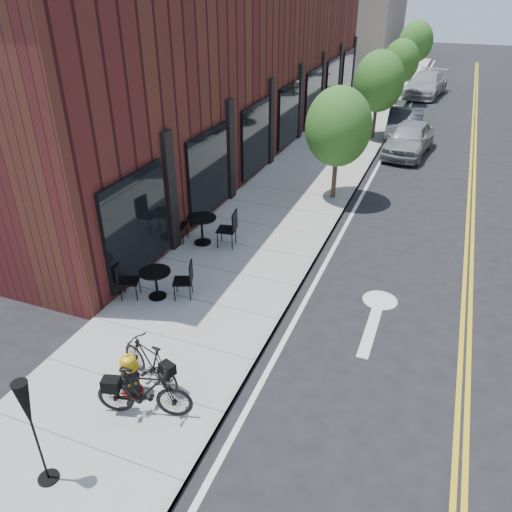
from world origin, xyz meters
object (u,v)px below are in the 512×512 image
at_px(fire_hydrant, 130,375).
at_px(bicycle_right, 144,392).
at_px(bicycle_left, 150,361).
at_px(parked_car_b, 404,126).
at_px(bistro_set_b, 156,280).
at_px(patio_umbrella, 28,413).
at_px(parked_car_c, 426,84).
at_px(bistro_set_c, 202,226).
at_px(parked_car_a, 409,138).

height_order(fire_hydrant, bicycle_right, bicycle_right).
xyz_separation_m(bicycle_left, parked_car_b, (2.46, 18.44, 0.16)).
xyz_separation_m(fire_hydrant, parked_car_b, (2.62, 18.87, 0.18)).
bearing_deg(bistro_set_b, parked_car_b, 54.73).
xyz_separation_m(bistro_set_b, patio_umbrella, (1.07, -5.01, 0.97)).
relative_size(patio_umbrella, parked_car_b, 0.45).
relative_size(bicycle_left, parked_car_c, 0.30).
distance_m(bicycle_left, parked_car_c, 29.70).
bearing_deg(patio_umbrella, parked_car_c, 85.01).
distance_m(bicycle_right, parked_car_c, 30.44).
relative_size(bicycle_left, bistro_set_c, 0.76).
bearing_deg(bistro_set_c, parked_car_a, 58.13).
relative_size(parked_car_b, parked_car_c, 0.87).
distance_m(fire_hydrant, bicycle_right, 0.64).
bearing_deg(bicycle_right, bistro_set_b, 12.81).
bearing_deg(bistro_set_b, parked_car_a, 51.38).
xyz_separation_m(bicycle_right, parked_car_b, (2.09, 19.22, 0.10)).
relative_size(bicycle_left, parked_car_b, 0.34).
bearing_deg(fire_hydrant, bicycle_right, -57.40).
height_order(bicycle_left, patio_umbrella, patio_umbrella).
bearing_deg(patio_umbrella, fire_hydrant, 84.99).
distance_m(bicycle_right, bistro_set_b, 3.76).
bearing_deg(bicycle_left, parked_car_c, -166.57).
distance_m(bistro_set_b, parked_car_a, 14.70).
xyz_separation_m(bicycle_left, parked_car_a, (2.89, 16.59, 0.13)).
xyz_separation_m(fire_hydrant, patio_umbrella, (-0.18, -2.05, 1.00)).
bearing_deg(fire_hydrant, bistro_set_c, 80.13).
distance_m(bicycle_left, patio_umbrella, 2.69).
height_order(fire_hydrant, parked_car_a, parked_car_a).
relative_size(fire_hydrant, parked_car_c, 0.18).
relative_size(bistro_set_c, parked_car_b, 0.45).
bearing_deg(bicycle_right, fire_hydrant, 41.21).
bearing_deg(parked_car_c, parked_car_b, -82.42).
xyz_separation_m(bicycle_left, parked_car_c, (2.46, 29.59, 0.16)).
xyz_separation_m(bicycle_right, bistro_set_c, (-2.03, 6.23, 0.02)).
relative_size(bicycle_right, bistro_set_b, 0.98).
xyz_separation_m(patio_umbrella, parked_car_b, (2.80, 20.92, -0.82)).
height_order(bicycle_left, bistro_set_b, bistro_set_b).
bearing_deg(fire_hydrant, patio_umbrella, -119.17).
xyz_separation_m(bicycle_left, bistro_set_c, (-1.66, 5.45, 0.08)).
relative_size(bistro_set_b, parked_car_a, 0.42).
height_order(fire_hydrant, parked_car_c, parked_car_c).
bearing_deg(bistro_set_c, parked_car_b, 62.77).
distance_m(bistro_set_c, parked_car_c, 24.49).
relative_size(bicycle_left, bistro_set_b, 0.87).
bearing_deg(parked_car_a, bicycle_right, -91.88).
height_order(bistro_set_c, parked_car_a, parked_car_a).
xyz_separation_m(bicycle_right, bistro_set_b, (-1.79, 3.31, -0.05)).
bearing_deg(parked_car_c, bicycle_left, -87.16).
bearing_deg(parked_car_b, patio_umbrella, -101.49).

